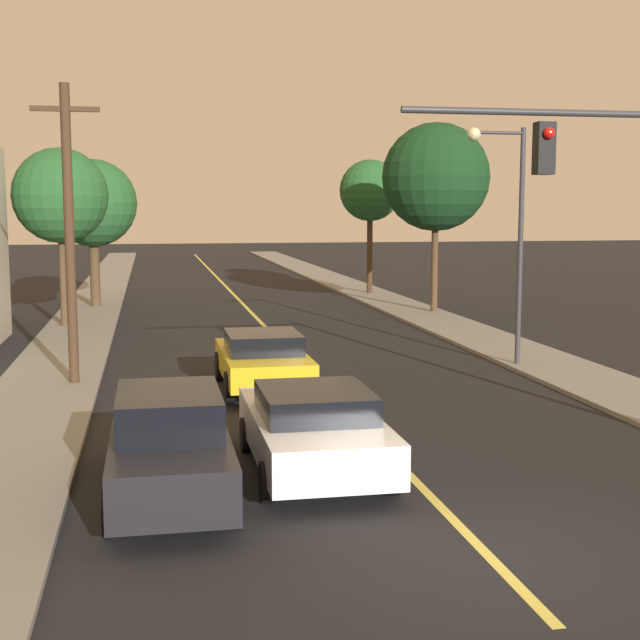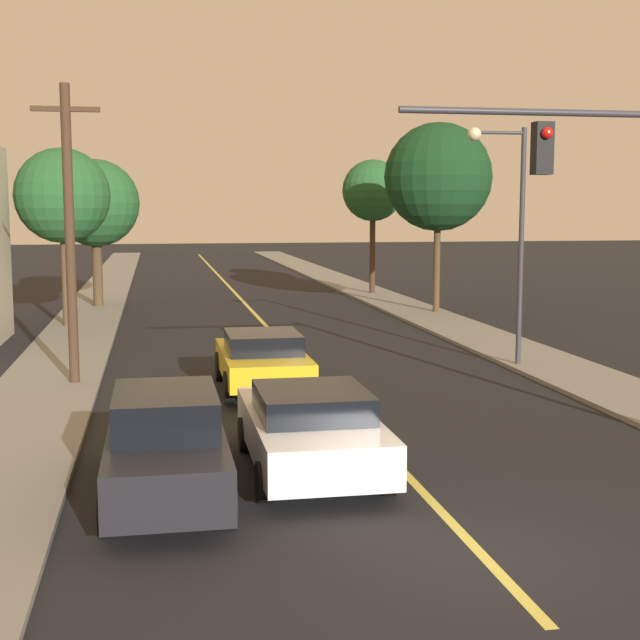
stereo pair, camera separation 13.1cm
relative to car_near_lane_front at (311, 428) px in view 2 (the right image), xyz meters
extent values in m
plane|color=black|center=(1.51, -3.97, -0.75)|extent=(200.00, 200.00, 0.00)
cube|color=black|center=(1.51, 32.03, -0.74)|extent=(10.77, 80.00, 0.01)
cube|color=#D1C14C|center=(1.51, 32.03, -0.73)|extent=(0.16, 76.00, 0.00)
cube|color=gray|center=(-5.13, 32.03, -0.69)|extent=(2.50, 80.00, 0.12)
cube|color=gray|center=(8.14, 32.03, -0.69)|extent=(2.50, 80.00, 0.12)
cube|color=white|center=(0.00, 0.04, -0.09)|extent=(2.00, 4.58, 0.68)
cube|color=black|center=(0.00, -0.15, 0.47)|extent=(1.76, 2.06, 0.44)
cylinder|color=black|center=(-0.95, 1.46, -0.44)|extent=(0.22, 0.62, 0.62)
cylinder|color=black|center=(0.95, 1.46, -0.44)|extent=(0.22, 0.62, 0.62)
cylinder|color=black|center=(-0.95, -1.39, -0.44)|extent=(0.22, 0.62, 0.62)
cylinder|color=black|center=(0.95, -1.39, -0.44)|extent=(0.22, 0.62, 0.62)
cube|color=gold|center=(0.00, 6.79, -0.08)|extent=(1.93, 4.47, 0.59)
cube|color=black|center=(0.00, 6.62, 0.45)|extent=(1.70, 2.01, 0.46)
cylinder|color=black|center=(-0.92, 8.18, -0.38)|extent=(0.22, 0.74, 0.74)
cylinder|color=black|center=(0.92, 8.18, -0.38)|extent=(0.22, 0.74, 0.74)
cylinder|color=black|center=(-0.92, 5.41, -0.38)|extent=(0.22, 0.74, 0.74)
cylinder|color=black|center=(0.92, 5.41, -0.38)|extent=(0.22, 0.74, 0.74)
cube|color=black|center=(-2.37, -0.84, -0.05)|extent=(1.71, 4.90, 0.75)
cube|color=black|center=(-2.37, -1.03, 0.62)|extent=(1.51, 2.21, 0.60)
cylinder|color=black|center=(-3.18, 0.68, -0.42)|extent=(0.22, 0.64, 0.64)
cylinder|color=black|center=(-1.56, 0.68, -0.42)|extent=(0.22, 0.64, 0.64)
cylinder|color=black|center=(-3.18, -2.36, -0.42)|extent=(0.22, 0.64, 0.64)
cylinder|color=black|center=(-1.56, -2.36, -0.42)|extent=(0.22, 0.64, 0.64)
cylinder|color=#333338|center=(4.44, 0.51, 5.24)|extent=(5.70, 0.12, 0.12)
cube|color=black|center=(4.16, 0.51, 4.63)|extent=(0.32, 0.28, 0.90)
sphere|color=red|center=(4.16, 0.33, 4.88)|extent=(0.20, 0.20, 0.20)
cylinder|color=#333338|center=(7.24, 8.51, 2.55)|extent=(0.14, 0.14, 6.36)
cylinder|color=#333338|center=(6.55, 8.51, 5.58)|extent=(1.39, 0.09, 0.09)
sphere|color=beige|center=(5.86, 8.51, 5.53)|extent=(0.36, 0.36, 0.36)
cylinder|color=#422D1E|center=(-4.48, 8.02, 2.95)|extent=(0.24, 0.24, 7.15)
cube|color=#422D1E|center=(-4.48, 8.02, 5.93)|extent=(1.60, 0.12, 0.12)
cylinder|color=#4C3823|center=(-5.69, 19.02, 1.12)|extent=(0.26, 0.26, 3.48)
sphere|color=#235628|center=(-5.69, 19.02, 4.04)|extent=(3.39, 3.39, 3.39)
cylinder|color=#4C3823|center=(-4.96, 25.48, 0.94)|extent=(0.42, 0.42, 3.13)
sphere|color=#235628|center=(-4.96, 25.48, 3.81)|extent=(3.75, 3.75, 3.75)
cylinder|color=#4C3823|center=(8.86, 20.79, 1.34)|extent=(0.27, 0.27, 3.94)
sphere|color=#143819|center=(8.86, 20.79, 4.85)|extent=(4.38, 4.38, 4.38)
cylinder|color=#3D2B1C|center=(8.20, 29.13, 1.39)|extent=(0.28, 0.28, 4.02)
sphere|color=#235628|center=(8.20, 29.13, 4.46)|extent=(3.04, 3.04, 3.04)
camera|label=1|loc=(-2.59, -14.14, 3.62)|focal=50.00mm
camera|label=2|loc=(-2.46, -14.16, 3.62)|focal=50.00mm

